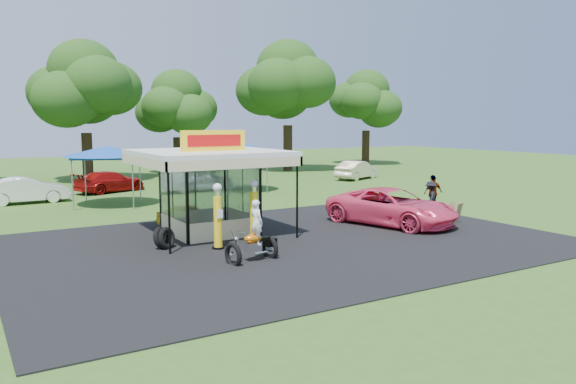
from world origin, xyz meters
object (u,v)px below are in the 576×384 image
at_px(gas_pump_left, 218,218).
at_px(tent_east, 240,147).
at_px(gas_station_kiosk, 209,190).
at_px(kiosk_car, 190,215).
at_px(pink_sedan, 392,207).
at_px(bg_car_a, 26,190).
at_px(bg_car_b, 110,182).
at_px(spectator_east_a, 431,197).
at_px(gas_pump_right, 254,212).
at_px(tent_west, 107,152).
at_px(bg_car_e, 357,170).
at_px(motorcycle, 255,237).
at_px(spectator_east_b, 433,193).
at_px(a_frame_sign, 456,213).
at_px(bg_car_c, 198,179).

distance_m(gas_pump_left, tent_east, 16.86).
bearing_deg(tent_east, gas_station_kiosk, -121.16).
relative_size(gas_station_kiosk, kiosk_car, 1.92).
relative_size(gas_pump_left, pink_sedan, 0.41).
xyz_separation_m(bg_car_a, bg_car_b, (5.16, 2.60, -0.05)).
relative_size(spectator_east_a, bg_car_b, 0.35).
relative_size(gas_pump_right, tent_west, 0.52).
distance_m(kiosk_car, bg_car_e, 21.70).
distance_m(motorcycle, tent_west, 14.95).
distance_m(kiosk_car, spectator_east_b, 12.43).
bearing_deg(motorcycle, tent_west, 84.66).
bearing_deg(spectator_east_b, a_frame_sign, 69.13).
bearing_deg(spectator_east_b, kiosk_car, -1.75).
bearing_deg(gas_pump_left, a_frame_sign, -3.89).
bearing_deg(bg_car_e, tent_east, 76.65).
xyz_separation_m(gas_pump_right, bg_car_c, (4.01, 15.53, -0.33)).
bearing_deg(gas_pump_right, motorcycle, -116.98).
xyz_separation_m(bg_car_a, bg_car_e, (23.59, 0.76, -0.00)).
xyz_separation_m(gas_station_kiosk, bg_car_a, (-5.30, 13.13, -1.06)).
bearing_deg(a_frame_sign, bg_car_e, 46.32).
distance_m(motorcycle, spectator_east_b, 13.48).
relative_size(spectator_east_a, bg_car_c, 0.34).
height_order(bg_car_c, tent_west, tent_west).
bearing_deg(pink_sedan, bg_car_a, 114.06).
height_order(gas_station_kiosk, pink_sedan, gas_station_kiosk).
xyz_separation_m(gas_pump_left, bg_car_e, (19.10, 16.54, -0.42)).
height_order(gas_station_kiosk, spectator_east_b, gas_station_kiosk).
relative_size(pink_sedan, tent_west, 1.26).
relative_size(gas_pump_right, motorcycle, 1.13).
height_order(gas_station_kiosk, bg_car_e, gas_station_kiosk).
bearing_deg(kiosk_car, bg_car_e, -57.45).
xyz_separation_m(bg_car_a, tent_west, (3.70, -3.17, 2.18)).
bearing_deg(spectator_east_b, bg_car_e, -104.12).
relative_size(gas_station_kiosk, bg_car_b, 1.17).
bearing_deg(gas_pump_left, bg_car_b, 87.89).
xyz_separation_m(gas_station_kiosk, gas_pump_right, (0.86, -2.19, -0.65)).
bearing_deg(spectator_east_a, gas_pump_left, -33.52).
height_order(pink_sedan, bg_car_a, pink_sedan).
xyz_separation_m(a_frame_sign, bg_car_b, (-10.45, 19.14, 0.20)).
distance_m(spectator_east_a, tent_east, 13.70).
relative_size(gas_pump_left, bg_car_c, 0.50).
xyz_separation_m(gas_station_kiosk, tent_west, (-1.60, 9.96, 1.12)).
bearing_deg(bg_car_b, tent_east, -138.32).
distance_m(gas_pump_right, kiosk_car, 4.52).
relative_size(pink_sedan, bg_car_a, 1.32).
xyz_separation_m(spectator_east_a, tent_east, (-4.04, 12.94, 2.04)).
xyz_separation_m(a_frame_sign, kiosk_car, (-10.32, 5.62, 0.01)).
xyz_separation_m(spectator_east_b, bg_car_e, (6.09, 14.06, -0.18)).
xyz_separation_m(gas_pump_left, motorcycle, (0.35, -2.14, -0.32)).
distance_m(spectator_east_a, bg_car_b, 20.19).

